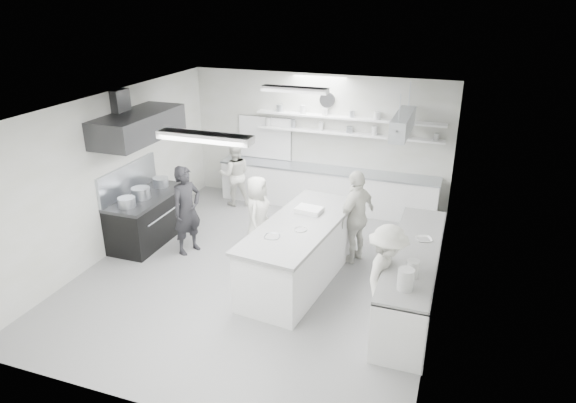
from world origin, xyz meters
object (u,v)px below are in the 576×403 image
(stove, at_px, (148,219))
(prep_island, at_px, (300,253))
(cook_stove, at_px, (187,210))
(cook_back, at_px, (235,174))
(right_counter, at_px, (412,278))
(back_counter, at_px, (326,189))

(stove, distance_m, prep_island, 3.37)
(prep_island, relative_size, cook_stove, 1.62)
(prep_island, bearing_deg, cook_stove, 179.46)
(prep_island, height_order, cook_back, cook_back)
(stove, height_order, cook_back, cook_back)
(stove, relative_size, right_counter, 0.55)
(back_counter, relative_size, cook_back, 3.35)
(cook_stove, distance_m, cook_back, 2.45)
(back_counter, height_order, right_counter, right_counter)
(right_counter, xyz_separation_m, cook_back, (-4.39, 2.87, 0.28))
(prep_island, bearing_deg, right_counter, 2.37)
(cook_stove, bearing_deg, stove, 102.02)
(stove, xyz_separation_m, cook_back, (0.86, 2.27, 0.30))
(stove, relative_size, cook_stove, 1.05)
(stove, bearing_deg, right_counter, -6.52)
(right_counter, relative_size, prep_island, 1.18)
(back_counter, bearing_deg, stove, -136.01)
(stove, relative_size, back_counter, 0.36)
(back_counter, height_order, cook_stove, cook_stove)
(stove, height_order, right_counter, right_counter)
(stove, distance_m, right_counter, 5.28)
(stove, xyz_separation_m, cook_stove, (1.00, -0.17, 0.41))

